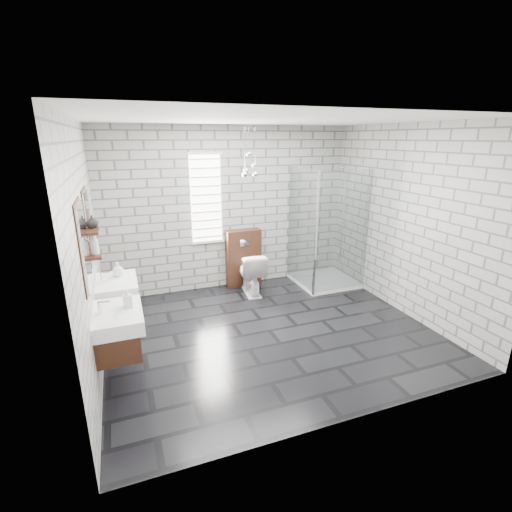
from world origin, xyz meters
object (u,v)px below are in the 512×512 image
cistern_panel (243,258)px  vanity_left (114,320)px  shower_enclosure (324,258)px  vanity_right (114,288)px  toilet (251,273)px

cistern_panel → vanity_left: bearing=-133.8°
vanity_left → cistern_panel: size_ratio=1.57×
vanity_left → shower_enclosure: bearing=26.2°
vanity_left → vanity_right: (0.00, 0.89, 0.00)m
vanity_right → shower_enclosure: size_ratio=0.77×
cistern_panel → shower_enclosure: bearing=-21.7°
cistern_panel → toilet: size_ratio=1.40×
vanity_right → cistern_panel: 2.49m
vanity_right → toilet: bearing=23.5°
vanity_left → shower_enclosure: (3.41, 1.68, -0.25)m
vanity_right → shower_enclosure: 3.51m
vanity_left → shower_enclosure: 3.81m
shower_enclosure → toilet: size_ratio=2.85×
vanity_right → cistern_panel: (2.11, 1.30, -0.26)m
vanity_right → vanity_left: bearing=-90.0°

